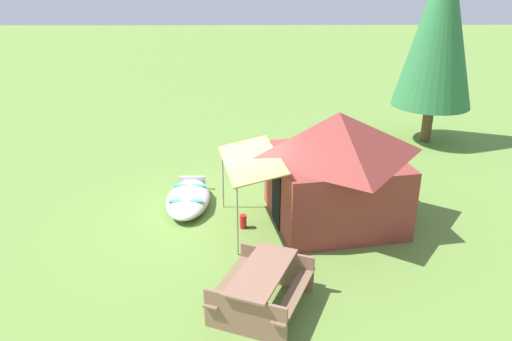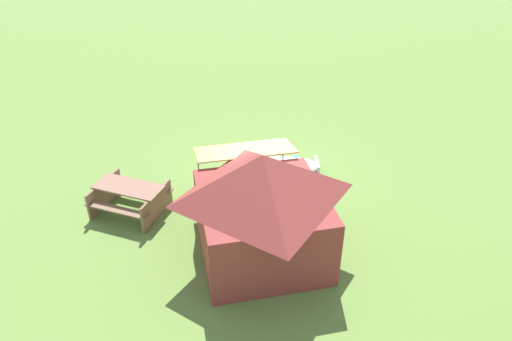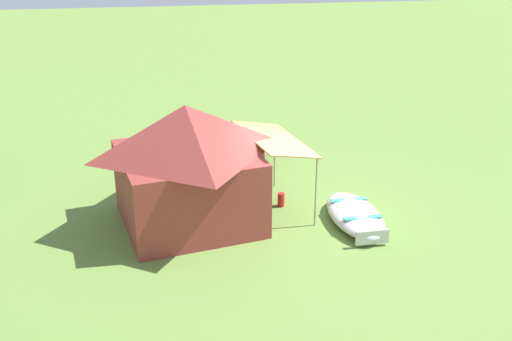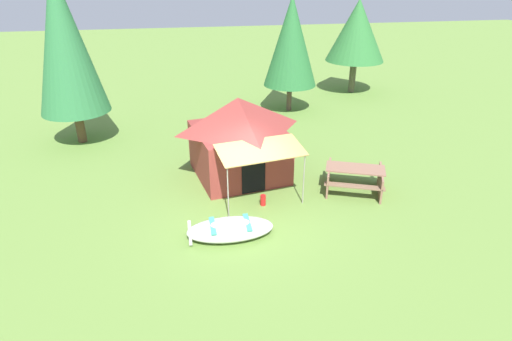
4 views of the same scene
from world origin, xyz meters
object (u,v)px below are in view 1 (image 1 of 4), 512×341
Objects in this scene: picnic_table at (262,285)px; cooler_box at (301,221)px; fuel_can at (243,222)px; pine_tree_far_center at (440,25)px; beached_rowboat at (188,198)px; canvas_cabin_tent at (336,166)px.

picnic_table is 3.15m from cooler_box.
pine_tree_far_center reaches higher than fuel_can.
beached_rowboat is 0.35× the size of pine_tree_far_center.
picnic_table is 6.73× the size of fuel_can.
picnic_table is (3.37, -1.77, -0.90)m from canvas_cabin_tent.
canvas_cabin_tent is at bearing 77.83° from beached_rowboat.
canvas_cabin_tent is 0.69× the size of pine_tree_far_center.
canvas_cabin_tent is 1.50m from cooler_box.
beached_rowboat reaches higher than cooler_box.
cooler_box is at bearing 67.24° from beached_rowboat.
canvas_cabin_tent reaches higher than picnic_table.
canvas_cabin_tent is (0.77, 3.55, 1.18)m from beached_rowboat.
beached_rowboat reaches higher than fuel_can.
fuel_can is 0.05× the size of pine_tree_far_center.
pine_tree_far_center reaches higher than picnic_table.
canvas_cabin_tent reaches higher than fuel_can.
cooler_box is (-2.98, 0.97, -0.31)m from picnic_table.
pine_tree_far_center is (-9.14, 5.84, 3.40)m from picnic_table.
beached_rowboat is at bearing -56.72° from pine_tree_far_center.
fuel_can is at bearing 50.38° from beached_rowboat.
pine_tree_far_center is (-6.16, 4.87, 3.71)m from cooler_box.
beached_rowboat is 3.82m from canvas_cabin_tent.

